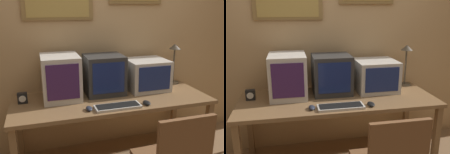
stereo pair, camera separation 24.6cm
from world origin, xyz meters
TOP-DOWN VIEW (x-y plane):
  - wall_back at (-0.00, 1.21)m, footprint 8.00×0.08m
  - desk at (0.00, 0.75)m, footprint 1.96×0.76m
  - monitor_left at (-0.49, 0.89)m, footprint 0.36×0.44m
  - monitor_center at (-0.04, 0.92)m, footprint 0.40×0.37m
  - monitor_right at (0.45, 0.91)m, footprint 0.43×0.42m
  - keyboard_main at (-0.03, 0.48)m, footprint 0.43×0.15m
  - mouse_near_keyboard at (0.26, 0.48)m, footprint 0.07×0.11m
  - mouse_far_corner at (-0.29, 0.50)m, footprint 0.06×0.10m
  - desk_clock at (-0.86, 0.86)m, footprint 0.09×0.05m
  - desk_lamp at (0.85, 1.02)m, footprint 0.15×0.15m

SIDE VIEW (x-z plane):
  - desk at x=0.00m, z-range 0.29..1.02m
  - keyboard_main at x=-0.03m, z-range 0.73..0.75m
  - mouse_far_corner at x=-0.29m, z-range 0.73..0.76m
  - mouse_near_keyboard at x=0.26m, z-range 0.73..0.76m
  - desk_clock at x=-0.86m, z-range 0.73..0.83m
  - monitor_right at x=0.45m, z-range 0.73..1.06m
  - monitor_center at x=-0.04m, z-range 0.73..1.13m
  - monitor_left at x=-0.49m, z-range 0.73..1.16m
  - desk_lamp at x=0.85m, z-range 0.81..1.29m
  - wall_back at x=0.00m, z-range 0.01..2.61m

